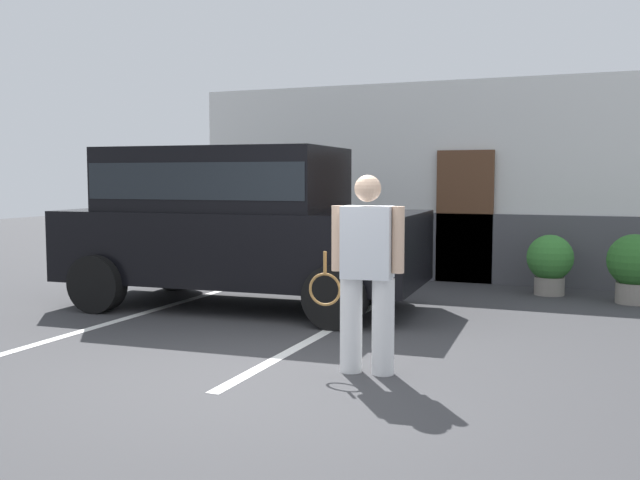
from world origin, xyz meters
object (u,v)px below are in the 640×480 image
(potted_plant_secondary, at_px, (634,265))
(parked_suv, at_px, (235,218))
(tennis_player_man, at_px, (367,272))
(potted_plant_by_porch, at_px, (550,262))

(potted_plant_secondary, bearing_deg, parked_suv, -155.92)
(tennis_player_man, distance_m, potted_plant_by_porch, 5.03)
(tennis_player_man, xyz_separation_m, potted_plant_by_porch, (1.13, 4.88, -0.40))
(tennis_player_man, bearing_deg, parked_suv, -48.29)
(parked_suv, height_order, tennis_player_man, parked_suv)
(potted_plant_by_porch, bearing_deg, potted_plant_secondary, -16.26)
(tennis_player_man, height_order, potted_plant_secondary, tennis_player_man)
(parked_suv, xyz_separation_m, potted_plant_secondary, (4.81, 2.15, -0.63))
(parked_suv, bearing_deg, tennis_player_man, -46.41)
(potted_plant_by_porch, bearing_deg, parked_suv, -146.43)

